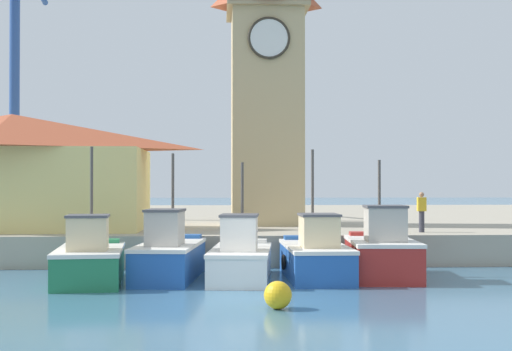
{
  "coord_description": "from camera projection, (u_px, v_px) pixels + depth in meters",
  "views": [
    {
      "loc": [
        -0.68,
        -20.31,
        3.13
      ],
      "look_at": [
        0.78,
        8.35,
        3.5
      ],
      "focal_mm": 50.0,
      "sensor_mm": 36.0,
      "label": 1
    }
  ],
  "objects": [
    {
      "name": "mooring_buoy",
      "position": [
        278.0,
        295.0,
        17.88
      ],
      "size": [
        0.71,
        0.71,
        0.71
      ],
      "primitive_type": "sphere",
      "color": "gold",
      "rests_on": "ground"
    },
    {
      "name": "fishing_boat_center",
      "position": [
        382.0,
        253.0,
        23.83
      ],
      "size": [
        2.46,
        4.54,
        3.98
      ],
      "color": "#AD2823",
      "rests_on": "ground"
    },
    {
      "name": "quay_wharf",
      "position": [
        230.0,
        223.0,
        46.6
      ],
      "size": [
        120.0,
        40.0,
        1.21
      ],
      "primitive_type": "cube",
      "color": "#A89E89",
      "rests_on": "ground"
    },
    {
      "name": "dock_worker_near_tower",
      "position": [
        422.0,
        211.0,
        28.69
      ],
      "size": [
        0.34,
        0.22,
        1.62
      ],
      "color": "#33333D",
      "rests_on": "quay_wharf"
    },
    {
      "name": "port_crane_near",
      "position": [
        15.0,
        108.0,
        39.73
      ],
      "size": [
        2.0,
        8.79,
        16.04
      ],
      "color": "navy",
      "rests_on": "quay_wharf"
    },
    {
      "name": "fishing_boat_mid_left",
      "position": [
        315.0,
        256.0,
        23.84
      ],
      "size": [
        2.12,
        5.21,
        4.35
      ],
      "color": "#2356A8",
      "rests_on": "ground"
    },
    {
      "name": "fishing_boat_left_outer",
      "position": [
        169.0,
        255.0,
        23.59
      ],
      "size": [
        2.34,
        5.19,
        4.2
      ],
      "color": "#2356A8",
      "rests_on": "ground"
    },
    {
      "name": "ground_plane",
      "position": [
        244.0,
        294.0,
        20.28
      ],
      "size": [
        300.0,
        300.0,
        0.0
      ],
      "primitive_type": "plane",
      "color": "teal"
    },
    {
      "name": "warehouse_left",
      "position": [
        12.0,
        171.0,
        30.25
      ],
      "size": [
        11.59,
        5.83,
        4.93
      ],
      "color": "#E5D17A",
      "rests_on": "quay_wharf"
    },
    {
      "name": "clock_tower",
      "position": [
        267.0,
        80.0,
        34.2
      ],
      "size": [
        3.83,
        3.83,
        14.8
      ],
      "color": "tan",
      "rests_on": "quay_wharf"
    },
    {
      "name": "fishing_boat_far_left",
      "position": [
        90.0,
        260.0,
        22.67
      ],
      "size": [
        2.48,
        4.74,
        4.38
      ],
      "color": "#237A4C",
      "rests_on": "ground"
    },
    {
      "name": "fishing_boat_left_inner",
      "position": [
        241.0,
        258.0,
        23.35
      ],
      "size": [
        2.35,
        5.04,
        3.89
      ],
      "color": "silver",
      "rests_on": "ground"
    }
  ]
}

